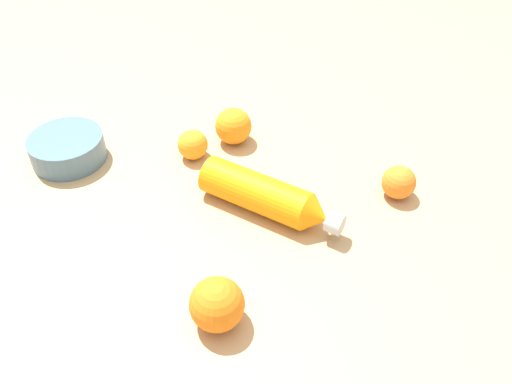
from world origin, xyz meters
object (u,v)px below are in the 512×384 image
object	(u,v)px
orange_3	(399,182)
orange_0	(193,145)
orange_1	(233,126)
water_bottle	(267,196)
ceramic_bowl	(67,148)
orange_2	(217,304)

from	to	relation	value
orange_3	orange_0	bearing A→B (deg)	-132.46
orange_1	orange_0	bearing A→B (deg)	-82.13
water_bottle	orange_1	xyz separation A→B (m)	(-0.22, 0.03, 0.00)
orange_3	ceramic_bowl	distance (m)	0.65
orange_0	orange_3	distance (m)	0.41
water_bottle	orange_1	world-z (taller)	orange_1
orange_3	ceramic_bowl	size ratio (longest dim) A/B	0.43
orange_2	water_bottle	bearing A→B (deg)	136.04
water_bottle	ceramic_bowl	size ratio (longest dim) A/B	1.72
water_bottle	orange_0	distance (m)	0.22
water_bottle	orange_0	size ratio (longest dim) A/B	4.19
orange_2	ceramic_bowl	xyz separation A→B (m)	(-0.49, -0.12, -0.01)
orange_0	orange_2	world-z (taller)	orange_2
ceramic_bowl	orange_3	bearing A→B (deg)	54.40
water_bottle	orange_3	world-z (taller)	water_bottle
orange_2	orange_3	distance (m)	0.42
orange_1	ceramic_bowl	xyz separation A→B (m)	(-0.09, -0.33, -0.01)
orange_1	orange_2	xyz separation A→B (m)	(0.40, -0.20, 0.00)
orange_1	orange_3	distance (m)	0.35
ceramic_bowl	orange_1	bearing A→B (deg)	74.36
orange_0	orange_2	xyz separation A→B (m)	(0.39, -0.11, 0.01)
water_bottle	orange_1	bearing A→B (deg)	138.06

